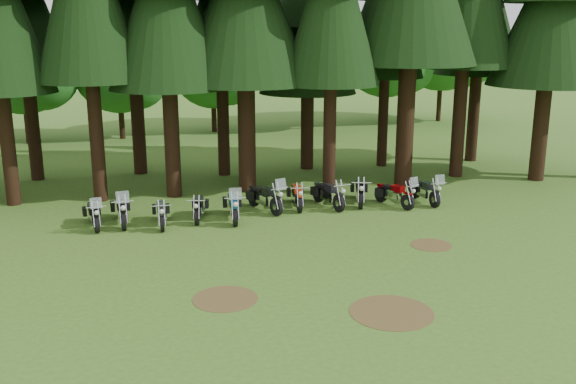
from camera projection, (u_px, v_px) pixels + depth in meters
name	position (u px, v px, depth m)	size (l,w,h in m)	color
ground	(309.00, 263.00, 20.06)	(120.00, 120.00, 0.00)	#375C1F
pine_back_4	(308.00, 4.00, 31.40)	(4.94, 4.94, 13.78)	black
decid_2	(26.00, 64.00, 39.23)	(6.72, 6.53, 8.40)	black
decid_3	(123.00, 69.00, 41.15)	(6.12, 5.95, 7.65)	black
decid_4	(217.00, 69.00, 43.93)	(5.93, 5.76, 7.41)	black
decid_5	(313.00, 40.00, 44.63)	(8.45, 8.21, 10.56)	black
decid_6	(391.00, 54.00, 47.80)	(7.06, 6.86, 8.82)	black
decid_7	(449.00, 39.00, 48.57)	(8.44, 8.20, 10.55)	black
dirt_patch_0	(225.00, 299.00, 17.41)	(1.80, 1.80, 0.01)	#4C3D1E
dirt_patch_1	(431.00, 245.00, 21.69)	(1.40, 1.40, 0.01)	#4C3D1E
dirt_patch_2	(391.00, 312.00, 16.58)	(2.20, 2.20, 0.01)	#4C3D1E
motorcycle_0	(94.00, 215.00, 23.53)	(0.58, 2.18, 1.37)	black
motorcycle_1	(122.00, 211.00, 23.91)	(0.48, 2.45, 1.54)	black
motorcycle_2	(161.00, 214.00, 23.74)	(0.34, 2.17, 0.88)	black
motorcycle_3	(199.00, 208.00, 24.51)	(0.63, 2.06, 0.85)	black
motorcycle_4	(233.00, 207.00, 24.42)	(0.60, 2.46, 1.54)	black
motorcycle_5	(265.00, 198.00, 25.61)	(1.07, 2.42, 1.55)	black
motorcycle_6	(297.00, 196.00, 26.14)	(0.47, 2.23, 0.91)	black
motorcycle_7	(328.00, 195.00, 26.21)	(0.62, 2.37, 0.97)	black
motorcycle_8	(360.00, 192.00, 26.72)	(0.92, 2.33, 0.98)	black
motorcycle_9	(394.00, 195.00, 26.32)	(1.03, 2.21, 1.42)	black
motorcycle_10	(425.00, 192.00, 26.81)	(0.47, 2.28, 1.43)	black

